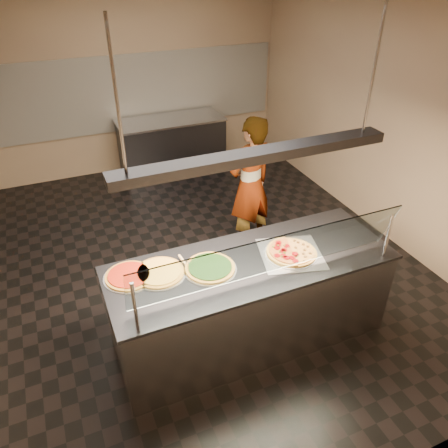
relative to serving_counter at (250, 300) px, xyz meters
name	(u,v)px	position (x,y,z in m)	size (l,w,h in m)	color
ground	(199,260)	(-0.02, 1.38, -0.48)	(5.00, 6.00, 0.02)	black
wall_back	(131,80)	(-0.02, 4.39, 1.03)	(5.00, 0.02, 3.00)	#9D8565
wall_front	(388,348)	(-0.02, -1.63, 1.03)	(5.00, 0.02, 3.00)	#9D8565
wall_right	(382,116)	(2.49, 1.38, 1.03)	(0.02, 6.00, 3.00)	#9D8565
tile_band	(133,93)	(-0.02, 4.36, 0.83)	(4.90, 0.02, 1.20)	silver
serving_counter	(250,300)	(0.00, 0.00, 0.00)	(2.60, 0.94, 0.93)	#B7B7BC
sneeze_guard	(272,256)	(0.00, -0.34, 0.76)	(2.36, 0.18, 0.54)	#B7B7BC
perforated_tray	(291,254)	(0.38, -0.04, 0.47)	(0.67, 0.67, 0.01)	silver
half_pizza_pepperoni	(281,254)	(0.27, -0.04, 0.50)	(0.34, 0.50, 0.05)	olive
half_pizza_sausage	(302,249)	(0.49, -0.05, 0.49)	(0.34, 0.50, 0.04)	olive
pizza_spinach	(210,267)	(-0.38, 0.05, 0.48)	(0.47, 0.47, 0.03)	silver
pizza_cheese	(159,272)	(-0.81, 0.16, 0.48)	(0.46, 0.46, 0.03)	silver
pizza_tomato	(129,276)	(-1.06, 0.22, 0.48)	(0.43, 0.43, 0.03)	silver
pizza_spatula	(188,261)	(-0.53, 0.19, 0.49)	(0.19, 0.23, 0.02)	#B7B7BC
prep_table	(172,146)	(0.46, 3.93, 0.00)	(1.73, 0.74, 0.93)	#2C2C30
worker	(250,185)	(0.69, 1.44, 0.40)	(0.63, 0.41, 1.72)	#37313C
heat_lamp_housing	(256,156)	(0.00, 0.00, 1.48)	(2.30, 0.18, 0.08)	#2C2C30
lamp_rod_left	(117,100)	(-1.00, 0.00, 2.03)	(0.02, 0.02, 1.01)	#B7B7BC
lamp_rod_right	(374,70)	(1.00, 0.00, 2.03)	(0.02, 0.02, 1.01)	#B7B7BC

